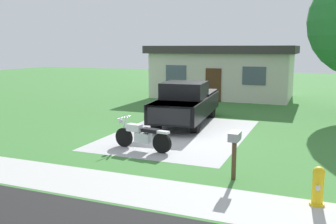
{
  "coord_description": "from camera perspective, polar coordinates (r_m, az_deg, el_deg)",
  "views": [
    {
      "loc": [
        4.95,
        -13.68,
        3.38
      ],
      "look_at": [
        -0.42,
        -0.32,
        0.9
      ],
      "focal_mm": 40.06,
      "sensor_mm": 36.0,
      "label": 1
    }
  ],
  "objects": [
    {
      "name": "driveway_pad",
      "position": [
        14.93,
        1.95,
        -3.3
      ],
      "size": [
        5.01,
        7.41,
        0.01
      ],
      "primitive_type": "cube",
      "color": "#ACACAC",
      "rests_on": "ground"
    },
    {
      "name": "motorcycle",
      "position": [
        12.55,
        -3.98,
        -3.65
      ],
      "size": [
        2.2,
        0.74,
        1.09
      ],
      "color": "black",
      "rests_on": "ground"
    },
    {
      "name": "sidewalk_strip",
      "position": [
        9.74,
        -10.41,
        -10.68
      ],
      "size": [
        36.0,
        1.8,
        0.01
      ],
      "primitive_type": "cube",
      "color": "#B5B5B0",
      "rests_on": "ground"
    },
    {
      "name": "neighbor_house",
      "position": [
        26.23,
        8.38,
        6.19
      ],
      "size": [
        9.6,
        5.6,
        3.5
      ],
      "color": "beige",
      "rests_on": "ground"
    },
    {
      "name": "fire_hydrant",
      "position": [
        8.85,
        21.86,
        -10.45
      ],
      "size": [
        0.32,
        0.4,
        0.87
      ],
      "color": "yellow",
      "rests_on": "ground"
    },
    {
      "name": "ground_plane",
      "position": [
        14.94,
        1.95,
        -3.32
      ],
      "size": [
        80.0,
        80.0,
        0.0
      ],
      "primitive_type": "plane",
      "color": "#3C7835"
    },
    {
      "name": "pickup_truck",
      "position": [
        16.89,
        2.88,
        1.5
      ],
      "size": [
        2.5,
        5.77,
        1.9
      ],
      "color": "black",
      "rests_on": "ground"
    },
    {
      "name": "mailbox",
      "position": [
        9.74,
        10.08,
        -4.66
      ],
      "size": [
        0.26,
        0.48,
        1.26
      ],
      "color": "#4C3823",
      "rests_on": "ground"
    }
  ]
}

